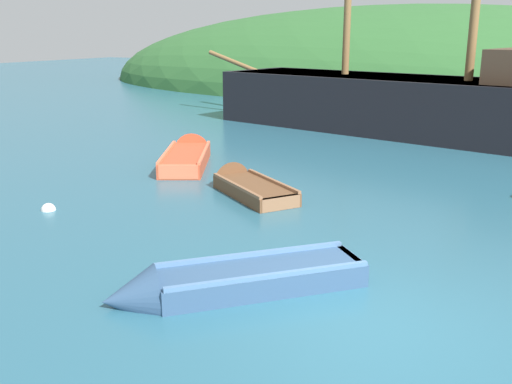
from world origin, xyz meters
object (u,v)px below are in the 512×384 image
rowboat_outer_left (245,188)px  rowboat_outer_right (225,285)px  rowboat_near_dock (188,157)px  sailing_ship (409,112)px  buoy_white (49,210)px

rowboat_outer_left → rowboat_outer_right: bearing=150.4°
rowboat_outer_left → rowboat_near_dock: bearing=0.3°
rowboat_outer_left → rowboat_outer_right: 5.64m
sailing_ship → rowboat_outer_right: sailing_ship is taller
rowboat_outer_left → rowboat_outer_right: size_ratio=0.90×
rowboat_outer_left → rowboat_outer_right: rowboat_outer_left is taller
rowboat_outer_right → rowboat_near_dock: rowboat_near_dock is taller
rowboat_outer_left → buoy_white: 4.47m
sailing_ship → buoy_white: 14.23m
sailing_ship → rowboat_near_dock: sailing_ship is taller
sailing_ship → rowboat_outer_left: (-1.22, -10.20, -0.69)m
rowboat_outer_right → buoy_white: 5.73m
rowboat_outer_right → rowboat_outer_left: bearing=-110.0°
rowboat_near_dock → sailing_ship: bearing=-56.5°
sailing_ship → buoy_white: sailing_ship is taller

